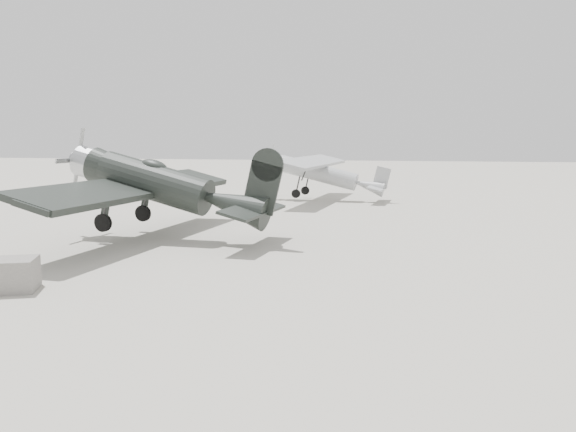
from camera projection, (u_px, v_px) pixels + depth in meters
The scene contains 4 objects.
ground at pixel (242, 283), 15.44m from camera, with size 160.00×160.00×0.00m, color gray.
lowwing_monoplane at pixel (165, 186), 21.57m from camera, with size 8.79×12.29×3.95m.
highwing_monoplane at pixel (322, 170), 35.08m from camera, with size 7.70×10.83×3.06m.
equipment_block at pixel (2, 275), 14.52m from camera, with size 1.69×1.06×0.85m, color slate.
Camera 1 is at (4.07, -14.52, 3.99)m, focal length 35.00 mm.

